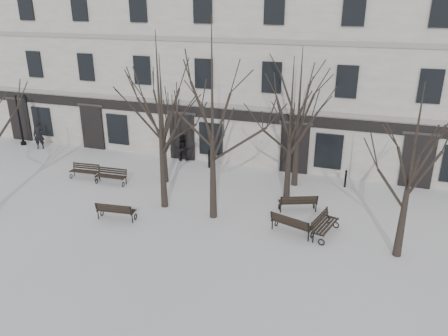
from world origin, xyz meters
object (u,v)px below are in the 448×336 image
at_px(tree_2, 212,98).
at_px(lamp_post, 22,116).
at_px(bench_0, 111,176).
at_px(bench_1, 116,210).
at_px(bench_4, 298,202).
at_px(bench_2, 292,224).
at_px(tree_1, 159,102).
at_px(tree_3, 413,153).
at_px(bench_5, 324,224).
at_px(bench_3, 85,171).

height_order(tree_2, lamp_post, tree_2).
relative_size(bench_0, lamp_post, 0.48).
relative_size(tree_2, bench_0, 5.12).
xyz_separation_m(bench_1, lamp_post, (-11.81, 7.50, 1.60)).
relative_size(bench_4, lamp_post, 0.52).
bearing_deg(bench_2, tree_1, 11.52).
bearing_deg(lamp_post, tree_1, -22.55).
bearing_deg(tree_1, bench_0, 158.02).
distance_m(tree_3, bench_1, 12.65).
relative_size(tree_3, bench_5, 3.56).
distance_m(tree_3, bench_3, 17.04).
xyz_separation_m(tree_2, lamp_post, (-15.89, 5.78, -3.46)).
bearing_deg(bench_4, bench_5, 105.74).
bearing_deg(bench_3, bench_0, -10.82).
bearing_deg(bench_1, bench_3, -47.43).
distance_m(bench_1, lamp_post, 14.08).
relative_size(bench_5, lamp_post, 0.53).
bearing_deg(bench_5, bench_4, 51.89).
bearing_deg(bench_4, lamp_post, -33.52).
xyz_separation_m(bench_4, lamp_post, (-19.48, 3.95, 1.59)).
distance_m(tree_2, bench_3, 10.06).
xyz_separation_m(tree_1, bench_4, (6.21, 1.56, -4.65)).
distance_m(tree_1, bench_2, 7.87).
distance_m(tree_3, lamp_post, 24.80).
bearing_deg(bench_1, lamp_post, -38.85).
distance_m(bench_3, lamp_post, 8.50).
xyz_separation_m(bench_3, bench_5, (13.44, -2.07, 0.05)).
bearing_deg(tree_1, bench_5, -2.12).
distance_m(tree_2, bench_1, 6.72).
bearing_deg(bench_3, bench_2, -16.61).
bearing_deg(bench_4, tree_1, -7.96).
distance_m(bench_3, bench_5, 13.60).
bearing_deg(lamp_post, bench_3, -26.51).
relative_size(tree_1, bench_2, 4.27).
bearing_deg(bench_1, tree_3, 178.48).
relative_size(bench_0, bench_2, 0.90).
bearing_deg(lamp_post, bench_2, -17.50).
bearing_deg(bench_1, bench_5, -175.79).
bearing_deg(tree_1, bench_4, 14.10).
bearing_deg(tree_3, tree_2, 175.03).
bearing_deg(tree_2, lamp_post, 160.02).
height_order(bench_1, bench_4, bench_4).
xyz_separation_m(bench_5, lamp_post, (-20.91, 5.79, 1.58)).
bearing_deg(bench_2, bench_0, 5.10).
bearing_deg(bench_5, bench_2, 120.39).
xyz_separation_m(bench_0, lamp_post, (-9.29, 3.90, 1.61)).
bearing_deg(bench_4, bench_1, 2.80).
bearing_deg(tree_1, bench_3, 162.89).
distance_m(bench_1, bench_3, 5.76).
height_order(tree_3, lamp_post, tree_3).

